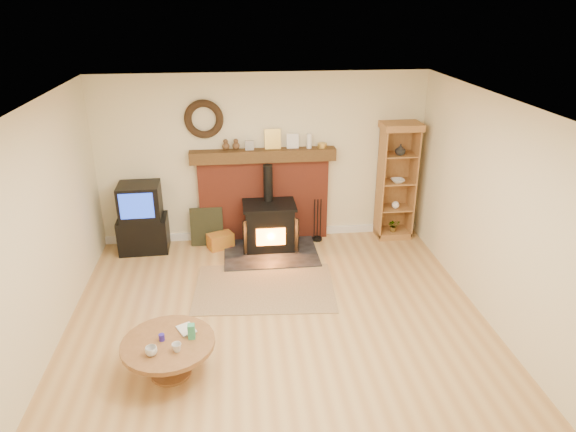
{
  "coord_description": "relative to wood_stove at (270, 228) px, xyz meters",
  "views": [
    {
      "loc": [
        -0.45,
        -4.8,
        3.59
      ],
      "look_at": [
        0.19,
        1.0,
        1.09
      ],
      "focal_mm": 32.0,
      "sensor_mm": 36.0,
      "label": 1
    }
  ],
  "objects": [
    {
      "name": "chimney_breast",
      "position": [
        -0.05,
        0.39,
        0.44
      ],
      "size": [
        2.2,
        0.22,
        1.78
      ],
      "color": "maroon",
      "rests_on": "ground"
    },
    {
      "name": "room_shell",
      "position": [
        -0.07,
        -2.18,
        1.36
      ],
      "size": [
        5.02,
        5.52,
        2.61
      ],
      "color": "beige",
      "rests_on": "ground"
    },
    {
      "name": "curio_cabinet",
      "position": [
        2.02,
        0.28,
        0.57
      ],
      "size": [
        0.6,
        0.43,
        1.86
      ],
      "color": "brown",
      "rests_on": "ground"
    },
    {
      "name": "firelog_box",
      "position": [
        -0.76,
        0.13,
        -0.24
      ],
      "size": [
        0.44,
        0.36,
        0.24
      ],
      "primitive_type": "cube",
      "rotation": [
        0.0,
        0.0,
        0.4
      ],
      "color": "gold",
      "rests_on": "ground"
    },
    {
      "name": "leaning_painting",
      "position": [
        -0.96,
        0.28,
        -0.06
      ],
      "size": [
        0.5,
        0.13,
        0.6
      ],
      "primitive_type": "cube",
      "rotation": [
        -0.17,
        0.0,
        0.0
      ],
      "color": "black",
      "rests_on": "ground"
    },
    {
      "name": "tv_unit",
      "position": [
        -1.91,
        0.19,
        0.15
      ],
      "size": [
        0.74,
        0.53,
        1.06
      ],
      "color": "black",
      "rests_on": "ground"
    },
    {
      "name": "fire_tools",
      "position": [
        0.77,
        0.23,
        -0.23
      ],
      "size": [
        0.16,
        0.16,
        0.7
      ],
      "color": "black",
      "rests_on": "ground"
    },
    {
      "name": "wood_stove",
      "position": [
        0.0,
        0.0,
        0.0
      ],
      "size": [
        1.4,
        1.0,
        1.3
      ],
      "color": "black",
      "rests_on": "ground"
    },
    {
      "name": "ground",
      "position": [
        -0.05,
        -2.27,
        -0.36
      ],
      "size": [
        5.5,
        5.5,
        0.0
      ],
      "primitive_type": "plane",
      "color": "#B3814A",
      "rests_on": "ground"
    },
    {
      "name": "area_rug",
      "position": [
        -0.17,
        -1.16,
        -0.35
      ],
      "size": [
        1.93,
        1.4,
        0.01
      ],
      "primitive_type": "cube",
      "rotation": [
        0.0,
        0.0,
        -0.07
      ],
      "color": "brown",
      "rests_on": "ground"
    },
    {
      "name": "coffee_table",
      "position": [
        -1.24,
        -2.74,
        -0.03
      ],
      "size": [
        0.94,
        0.94,
        0.56
      ],
      "color": "brown",
      "rests_on": "ground"
    }
  ]
}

